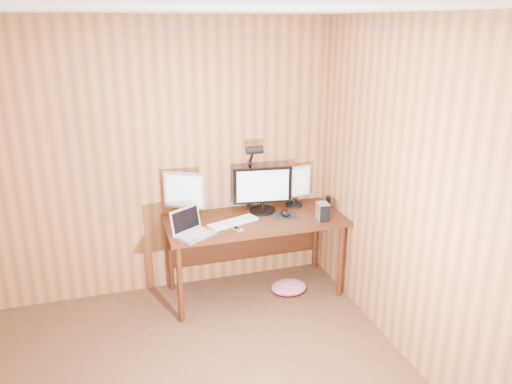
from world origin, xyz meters
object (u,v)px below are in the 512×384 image
desk (252,228)px  keyboard (233,222)px  monitor_right (295,185)px  desk_lamp (252,167)px  laptop (191,229)px  monitor_left (185,194)px  speaker (328,202)px  mouse (285,213)px  phone (238,229)px  hard_drive (323,211)px  monitor_center (262,189)px

desk → keyboard: keyboard is taller
monitor_right → desk_lamp: 0.46m
laptop → desk_lamp: desk_lamp is taller
desk_lamp → monitor_left: bearing=-160.7°
laptop → speaker: laptop is taller
keyboard → mouse: bearing=-15.9°
monitor_right → laptop: (-1.07, -0.39, -0.15)m
speaker → phone: bearing=-164.7°
monitor_left → desk_lamp: bearing=31.5°
phone → desk_lamp: (0.26, 0.42, 0.41)m
desk → phone: (-0.21, -0.27, 0.13)m
speaker → laptop: bearing=-169.5°
desk_lamp → keyboard: bearing=-116.9°
monitor_left → monitor_right: 1.05m
monitor_right → keyboard: size_ratio=0.81×
laptop → desk_lamp: size_ratio=0.58×
desk_lamp → laptop: bearing=-131.4°
mouse → speaker: size_ratio=1.12×
keyboard → phone: keyboard is taller
hard_drive → monitor_left: bearing=168.3°
keyboard → desk: bearing=10.9°
monitor_left → hard_drive: size_ratio=2.79×
laptop → phone: size_ratio=3.15×
speaker → desk: bearing=179.6°
monitor_center → desk: bearing=-142.6°
monitor_left → keyboard: bearing=-4.2°
laptop → mouse: 0.92m
monitor_left → mouse: bearing=15.0°
speaker → desk_lamp: bearing=167.5°
mouse → hard_drive: size_ratio=0.78×
hard_drive → monitor_right: bearing=113.3°
monitor_right → speaker: bearing=-34.9°
laptop → hard_drive: 1.19m
speaker → monitor_right: bearing=155.7°
laptop → speaker: bearing=-21.7°
speaker → desk_lamp: desk_lamp is taller
mouse → monitor_left: bearing=156.3°
monitor_left → phone: 0.59m
speaker → monitor_center: bearing=173.2°
mouse → desk_lamp: size_ratio=0.18×
hard_drive → phone: (-0.79, 0.01, -0.07)m
hard_drive → phone: hard_drive is taller
monitor_center → speaker: monitor_center is taller
desk → monitor_right: 0.58m
desk → phone: 0.36m
monitor_center → monitor_right: 0.35m
laptop → speaker: 1.39m
desk_lamp → desk: bearing=-91.3°
keyboard → hard_drive: hard_drive is taller
monitor_center → keyboard: size_ratio=1.14×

